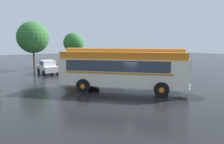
{
  "coord_description": "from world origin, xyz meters",
  "views": [
    {
      "loc": [
        -11.08,
        -13.13,
        3.98
      ],
      "look_at": [
        -0.46,
        2.15,
        1.4
      ],
      "focal_mm": 35.0,
      "sensor_mm": 36.0,
      "label": 1
    }
  ],
  "objects_px": {
    "vintage_bus": "(123,68)",
    "box_van": "(105,60)",
    "car_near_left": "(48,67)",
    "car_mid_right": "(89,65)",
    "car_mid_left": "(68,66)"
  },
  "relations": [
    {
      "from": "car_near_left",
      "to": "box_van",
      "type": "xyz_separation_m",
      "value": [
        8.05,
        -0.97,
        0.52
      ]
    },
    {
      "from": "vintage_bus",
      "to": "box_van",
      "type": "xyz_separation_m",
      "value": [
        6.36,
        12.33,
        -0.53
      ]
    },
    {
      "from": "vintage_bus",
      "to": "car_mid_left",
      "type": "distance_m",
      "value": 12.68
    },
    {
      "from": "vintage_bus",
      "to": "car_mid_right",
      "type": "distance_m",
      "value": 13.36
    },
    {
      "from": "car_near_left",
      "to": "car_mid_right",
      "type": "height_order",
      "value": "same"
    },
    {
      "from": "car_mid_left",
      "to": "vintage_bus",
      "type": "bearing_deg",
      "value": -93.6
    },
    {
      "from": "box_van",
      "to": "vintage_bus",
      "type": "bearing_deg",
      "value": -117.3
    },
    {
      "from": "vintage_bus",
      "to": "car_mid_right",
      "type": "xyz_separation_m",
      "value": [
        3.87,
        12.74,
        -1.05
      ]
    },
    {
      "from": "vintage_bus",
      "to": "box_van",
      "type": "relative_size",
      "value": 1.56
    },
    {
      "from": "car_mid_right",
      "to": "box_van",
      "type": "bearing_deg",
      "value": -9.41
    },
    {
      "from": "box_van",
      "to": "car_mid_right",
      "type": "bearing_deg",
      "value": 170.59
    },
    {
      "from": "car_mid_left",
      "to": "car_mid_right",
      "type": "relative_size",
      "value": 1.01
    },
    {
      "from": "car_mid_right",
      "to": "car_mid_left",
      "type": "bearing_deg",
      "value": -177.61
    },
    {
      "from": "car_near_left",
      "to": "box_van",
      "type": "distance_m",
      "value": 8.12
    },
    {
      "from": "car_near_left",
      "to": "box_van",
      "type": "height_order",
      "value": "box_van"
    }
  ]
}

